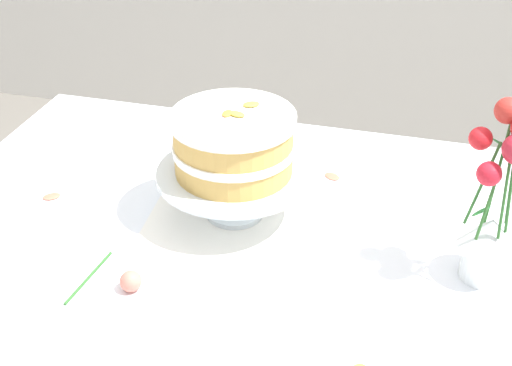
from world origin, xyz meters
TOP-DOWN VIEW (x-y plane):
  - dining_table at (0.00, -0.03)m, footprint 1.40×1.00m
  - linen_napkin at (-0.10, 0.09)m, footprint 0.34×0.34m
  - cake_stand at (-0.10, 0.09)m, footprint 0.29×0.29m
  - layer_cake at (-0.10, 0.09)m, footprint 0.23×0.23m
  - flower_vase at (0.36, 0.02)m, footprint 0.11×0.11m
  - fallen_rose at (-0.21, -0.17)m, footprint 0.11×0.14m
  - loose_petal_0 at (-0.47, 0.05)m, footprint 0.04×0.04m
  - loose_petal_2 at (0.06, 0.28)m, footprint 0.04×0.04m

SIDE VIEW (x-z plane):
  - dining_table at x=0.00m, z-range 0.28..1.02m
  - linen_napkin at x=-0.10m, z-range 0.74..0.74m
  - loose_petal_2 at x=0.06m, z-range 0.74..0.74m
  - loose_petal_0 at x=-0.47m, z-range 0.74..0.75m
  - fallen_rose at x=-0.21m, z-range 0.74..0.78m
  - cake_stand at x=-0.10m, z-range 0.77..0.87m
  - flower_vase at x=0.36m, z-range 0.72..1.05m
  - layer_cake at x=-0.10m, z-range 0.84..0.96m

